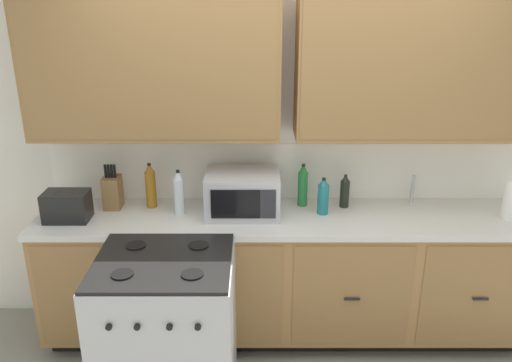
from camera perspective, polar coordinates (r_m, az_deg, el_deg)
ground_plane at (r=3.67m, az=3.45°, el=-19.01°), size 8.11×8.11×0.00m
wall_unit at (r=3.39m, az=3.65°, el=9.40°), size 4.44×0.40×2.60m
counter_run at (r=3.64m, az=3.40°, el=-10.22°), size 3.27×0.64×0.92m
stove_range at (r=3.15m, az=-9.49°, el=-15.98°), size 0.76×0.68×0.95m
microwave at (r=3.41m, az=-1.31°, el=-1.36°), size 0.48×0.37×0.28m
toaster at (r=3.53m, az=-19.83°, el=-2.58°), size 0.28×0.18×0.19m
knife_block at (r=3.63m, az=-15.26°, el=-1.11°), size 0.11×0.14×0.31m
sink_faucet at (r=3.74m, az=16.92°, el=-0.89°), size 0.02×0.02×0.20m
bottle_green at (r=3.54m, az=5.32°, el=-0.49°), size 0.07×0.07×0.30m
bottle_clear at (r=3.43m, az=-8.27°, el=-1.28°), size 0.07×0.07×0.30m
bottle_dark at (r=3.57m, az=9.86°, el=-1.12°), size 0.06×0.06×0.23m
bottle_amber at (r=3.57m, az=-11.29°, el=-0.50°), size 0.07×0.07×0.31m
bottle_teal at (r=3.44m, az=7.53°, el=-1.68°), size 0.07×0.07×0.25m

